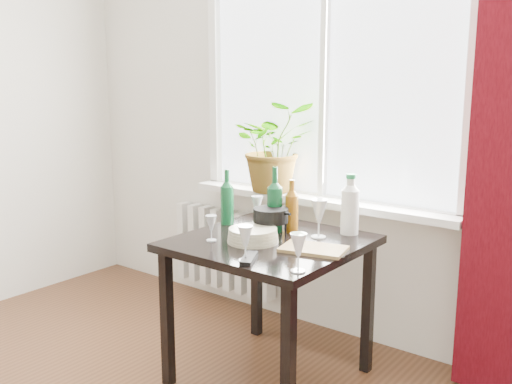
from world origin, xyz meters
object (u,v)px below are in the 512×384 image
Objects in this scene: cleaning_bottle at (350,203)px; fondue_pot at (271,221)px; table at (270,257)px; wineglass_back_left at (257,209)px; plate_stack at (253,235)px; radiator at (224,249)px; wineglass_back_center at (319,218)px; bottle_amber at (292,205)px; wineglass_far_right at (298,252)px; potted_plant at (275,147)px; wineglass_front_right at (245,243)px; wine_bottle_right at (275,199)px; wineglass_front_left at (211,228)px; wine_bottle_left at (227,197)px; cutting_board at (313,249)px; tv_remote at (249,258)px.

fondue_pot is at bearing -139.74° from cleaning_bottle.
table is 0.49m from cleaning_bottle.
wineglass_back_left is (-0.25, 0.22, 0.17)m from table.
fondue_pot is at bearing 124.65° from table.
plate_stack is (-0.04, -0.09, 0.13)m from table.
radiator is at bearing 159.41° from fondue_pot.
wineglass_back_center reaches higher than radiator.
wineglass_far_right is at bearing -53.31° from bottle_amber.
potted_plant is 1.23m from wineglass_far_right.
bottle_amber is 0.26m from wineglass_back_left.
potted_plant is 3.41× the size of wineglass_front_right.
table is 0.37m from wineglass_back_left.
wineglass_back_left is (-0.36, 0.56, -0.00)m from wineglass_front_right.
cleaning_bottle is at bearing 54.89° from plate_stack.
wine_bottle_right reaches higher than table.
potted_plant reaches higher than fondue_pot.
wineglass_far_right reaches higher than wineglass_front_left.
wine_bottle_left is at bearing -86.87° from potted_plant.
wineglass_front_left is (-0.47, -0.53, -0.09)m from cleaning_bottle.
wineglass_back_center is 0.25m from cutting_board.
table is at bearing -90.60° from bottle_amber.
wineglass_front_left is (-0.59, 0.12, -0.02)m from wineglass_far_right.
cleaning_bottle is at bearing 51.99° from table.
tv_remote is (0.52, -0.91, -0.37)m from potted_plant.
wine_bottle_right reaches higher than wineglass_front_right.
potted_plant reaches higher than bottle_amber.
wineglass_back_center reaches higher than fondue_pot.
table is at bearing -16.15° from wine_bottle_left.
wine_bottle_right is 0.41m from cutting_board.
tv_remote is at bearing -76.60° from bottle_amber.
table is 0.31m from wineglass_back_center.
tv_remote is at bearing -67.24° from wine_bottle_right.
wineglass_far_right reaches higher than cutting_board.
bottle_amber is 1.74× the size of wineglass_front_right.
wineglass_back_center is at bearing -2.91° from bottle_amber.
cleaning_bottle is at bearing 91.66° from cutting_board.
wineglass_back_left is at bearing 138.79° from table.
wine_bottle_right is at bearing 154.35° from cutting_board.
wineglass_front_left reaches higher than cutting_board.
wineglass_far_right is 0.82× the size of fondue_pot.
tv_remote is (-0.14, -0.66, -0.15)m from cleaning_bottle.
plate_stack is (0.33, -0.20, -0.12)m from wine_bottle_left.
potted_plant reaches higher than wineglass_back_left.
wineglass_front_left is 0.44× the size of cutting_board.
wine_bottle_left is 0.66m from wineglass_front_right.
radiator is 1.61m from wineglass_far_right.
wineglass_back_left is (-0.62, 0.54, -0.01)m from wineglass_far_right.
fondue_pot reaches higher than tv_remote.
wineglass_far_right is at bearing -45.40° from wine_bottle_right.
wine_bottle_right is at bearing 122.16° from fondue_pot.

